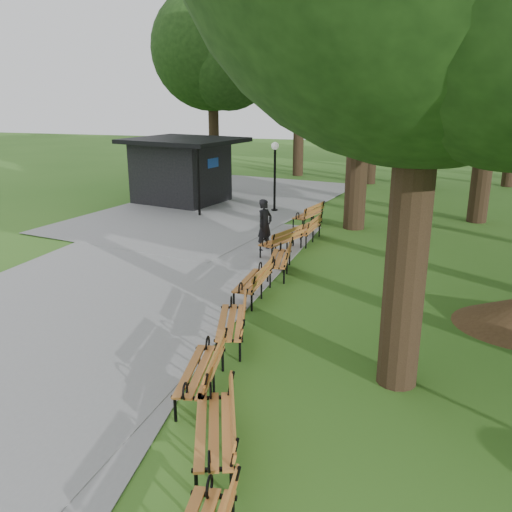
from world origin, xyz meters
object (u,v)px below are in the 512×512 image
(lamp_post, at_px, (275,162))
(bench_1, at_px, (214,429))
(kiosk, at_px, (181,171))
(bench_6, at_px, (281,241))
(bench_2, at_px, (201,371))
(bench_4, at_px, (253,281))
(bench_3, at_px, (231,322))
(person, at_px, (265,225))
(bench_8, at_px, (308,215))
(bench_5, at_px, (279,259))
(bench_7, at_px, (307,229))

(lamp_post, xyz_separation_m, bench_1, (3.33, -15.98, -1.70))
(kiosk, distance_m, bench_6, 9.50)
(bench_2, distance_m, bench_4, 4.55)
(bench_2, relative_size, bench_4, 1.00)
(bench_1, distance_m, bench_3, 3.61)
(bench_2, bearing_deg, bench_3, 175.06)
(bench_6, bearing_deg, person, -90.00)
(person, relative_size, bench_8, 0.89)
(kiosk, distance_m, bench_5, 11.20)
(bench_3, relative_size, bench_7, 1.00)
(person, xyz_separation_m, bench_1, (2.11, -10.11, -0.40))
(person, xyz_separation_m, kiosk, (-5.89, 6.62, 0.64))
(bench_1, bearing_deg, kiosk, -175.07)
(person, bearing_deg, bench_6, -85.61)
(kiosk, bearing_deg, bench_3, -49.02)
(bench_1, bearing_deg, bench_7, 164.40)
(kiosk, xyz_separation_m, bench_6, (6.50, -6.84, -1.04))
(lamp_post, distance_m, bench_3, 12.84)
(kiosk, height_order, bench_1, kiosk)
(bench_3, height_order, bench_8, same)
(bench_1, height_order, bench_3, same)
(lamp_post, xyz_separation_m, bench_5, (2.24, -8.00, -1.70))
(bench_8, bearing_deg, kiosk, -100.45)
(bench_1, bearing_deg, person, 171.16)
(bench_2, relative_size, bench_6, 1.00)
(kiosk, relative_size, bench_3, 2.49)
(bench_8, bearing_deg, bench_2, 16.43)
(bench_3, xyz_separation_m, bench_7, (-0.07, 8.08, 0.00))
(bench_7, bearing_deg, bench_5, 4.10)
(bench_5, xyz_separation_m, bench_8, (-0.34, 5.82, 0.00))
(bench_2, distance_m, bench_8, 12.36)
(bench_2, xyz_separation_m, bench_4, (-0.46, 4.52, 0.00))
(bench_5, height_order, bench_8, same)
(bench_1, bearing_deg, bench_2, -171.98)
(lamp_post, distance_m, bench_4, 10.35)
(bench_8, bearing_deg, lamp_post, -125.39)
(lamp_post, distance_m, bench_8, 3.35)
(bench_8, bearing_deg, bench_5, 16.85)
(bench_1, height_order, bench_6, same)
(kiosk, bearing_deg, person, -35.36)
(bench_7, distance_m, bench_8, 2.28)
(bench_3, height_order, bench_7, same)
(bench_7, bearing_deg, bench_1, 10.23)
(kiosk, relative_size, bench_2, 2.49)
(bench_4, xyz_separation_m, bench_5, (0.17, 2.00, 0.00))
(bench_2, distance_m, bench_3, 2.03)
(bench_1, bearing_deg, bench_3, 174.72)
(kiosk, distance_m, bench_4, 12.73)
(person, distance_m, kiosk, 8.88)
(kiosk, xyz_separation_m, bench_5, (6.92, -8.74, -1.04))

